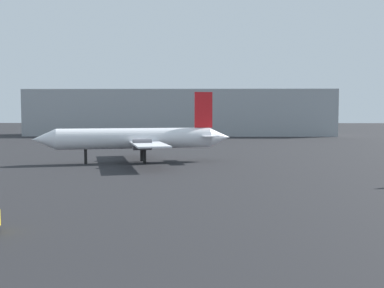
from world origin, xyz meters
name	(u,v)px	position (x,y,z in m)	size (l,w,h in m)	color
airplane_distant	(137,138)	(-5.75, 52.75, 3.52)	(28.41, 24.30, 10.31)	white
terminal_building	(180,113)	(-3.53, 134.54, 7.14)	(95.07, 20.36, 14.28)	#999EA3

